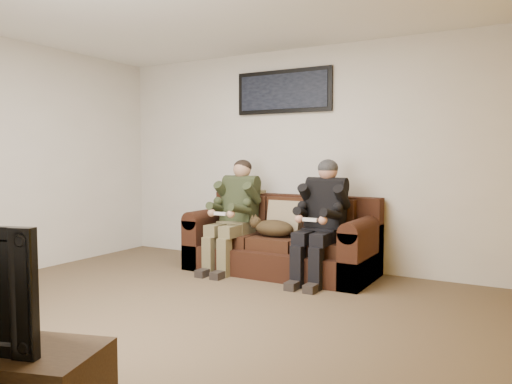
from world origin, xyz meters
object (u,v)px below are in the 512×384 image
Objects in this scene: sofa at (283,243)px; framed_poster at (283,92)px; person_left at (235,208)px; cat at (272,228)px; person_right at (322,213)px.

sofa is 1.83m from framed_poster.
framed_poster is at bearing 58.86° from person_left.
cat is 1.69m from framed_poster.
person_left is 1.08m from person_right.
cat is at bearing -0.78° from person_left.
framed_poster is (-0.16, 0.57, 1.58)m from cat.
cat is (-0.59, -0.01, -0.20)m from person_right.
person_left is 0.99× the size of person_right.
sofa is at bearing 76.75° from cat.
cat is 0.53× the size of framed_poster.
sofa is 0.69m from person_right.
cat is (0.50, -0.01, -0.19)m from person_left.
framed_poster is (-0.20, 0.39, 1.77)m from sofa.
person_right is 1.67m from framed_poster.
framed_poster is (0.34, 0.57, 1.39)m from person_left.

